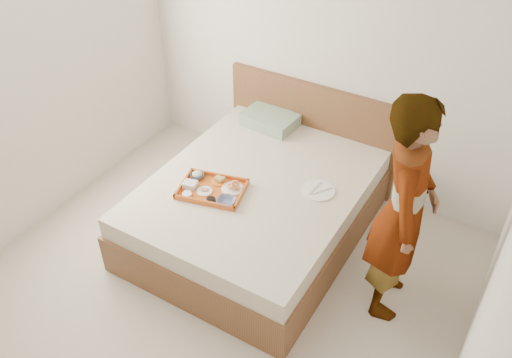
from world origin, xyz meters
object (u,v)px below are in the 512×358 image
object	(u,v)px
tray	(212,189)
person	(403,211)
bed	(257,207)
dinner_plate	(318,190)

from	to	relation	value
tray	person	size ratio (longest dim) A/B	0.29
bed	dinner_plate	size ratio (longest dim) A/B	7.65
tray	dinner_plate	bearing A→B (deg)	17.14
bed	dinner_plate	bearing A→B (deg)	17.72
tray	dinner_plate	size ratio (longest dim) A/B	1.90
bed	dinner_plate	distance (m)	0.56
bed	person	xyz separation A→B (m)	(1.19, -0.12, 0.59)
tray	dinner_plate	distance (m)	0.83
tray	person	xyz separation A→B (m)	(1.43, 0.15, 0.30)
person	dinner_plate	bearing A→B (deg)	56.01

